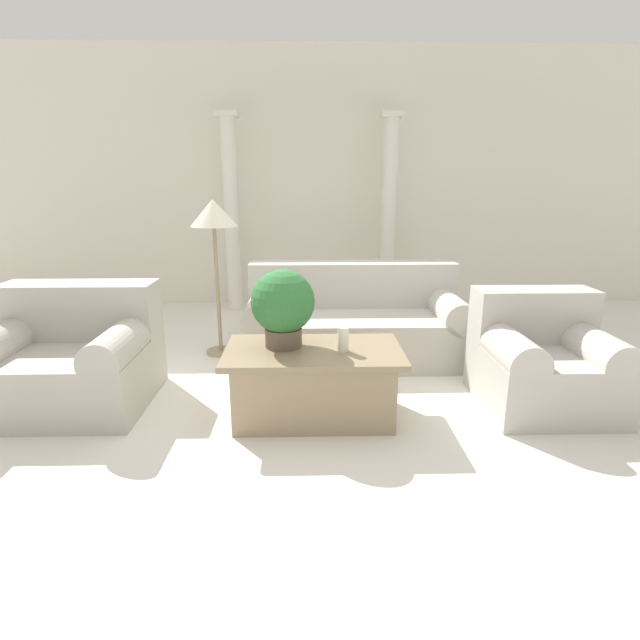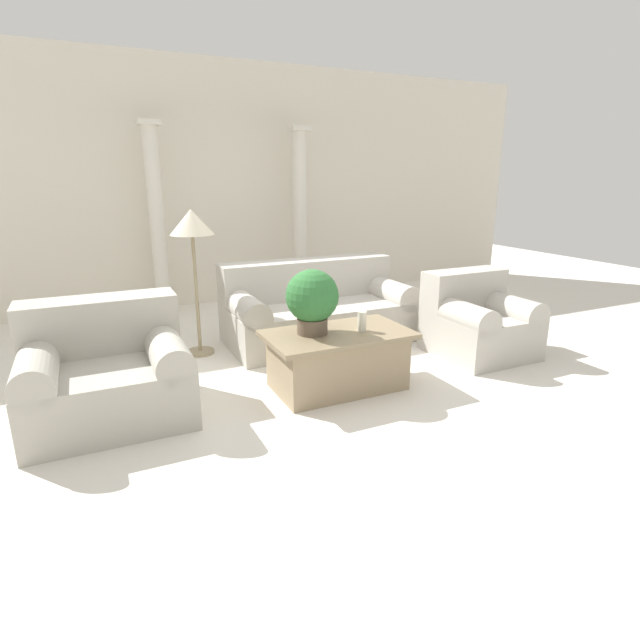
% 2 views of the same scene
% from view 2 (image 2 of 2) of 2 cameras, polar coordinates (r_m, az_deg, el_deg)
% --- Properties ---
extents(ground_plane, '(16.00, 16.00, 0.00)m').
position_cam_2_polar(ground_plane, '(4.59, -0.82, -6.02)').
color(ground_plane, silver).
extents(wall_back, '(10.00, 0.06, 3.20)m').
position_cam_2_polar(wall_back, '(7.16, -11.45, 14.77)').
color(wall_back, silver).
rests_on(wall_back, ground_plane).
extents(sofa_long, '(1.96, 0.98, 0.84)m').
position_cam_2_polar(sofa_long, '(5.42, -0.40, 1.26)').
color(sofa_long, '#B7B2A8').
rests_on(sofa_long, ground_plane).
extents(loveseat, '(1.14, 0.98, 0.84)m').
position_cam_2_polar(loveseat, '(4.03, -23.26, -5.28)').
color(loveseat, '#B0AC9F').
rests_on(loveseat, ground_plane).
extents(coffee_table, '(1.20, 0.69, 0.49)m').
position_cam_2_polar(coffee_table, '(4.20, 2.02, -4.53)').
color(coffee_table, '#998466').
rests_on(coffee_table, ground_plane).
extents(potted_plant, '(0.43, 0.43, 0.53)m').
position_cam_2_polar(potted_plant, '(4.01, -0.90, 2.44)').
color(potted_plant, brown).
rests_on(potted_plant, coffee_table).
extents(pillar_candle, '(0.07, 0.07, 0.17)m').
position_cam_2_polar(pillar_candle, '(4.14, 4.83, -0.14)').
color(pillar_candle, silver).
rests_on(pillar_candle, coffee_table).
extents(floor_lamp, '(0.42, 0.42, 1.43)m').
position_cam_2_polar(floor_lamp, '(4.95, -14.41, 9.79)').
color(floor_lamp, gray).
rests_on(floor_lamp, ground_plane).
extents(column_left, '(0.26, 0.26, 2.37)m').
position_cam_2_polar(column_left, '(6.60, -18.13, 10.84)').
color(column_left, silver).
rests_on(column_left, ground_plane).
extents(column_right, '(0.26, 0.26, 2.37)m').
position_cam_2_polar(column_right, '(7.11, -2.31, 11.93)').
color(column_right, silver).
rests_on(column_right, ground_plane).
extents(armchair, '(0.88, 0.87, 0.81)m').
position_cam_2_polar(armchair, '(5.23, 17.54, -0.02)').
color(armchair, '#B7B2A8').
rests_on(armchair, ground_plane).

